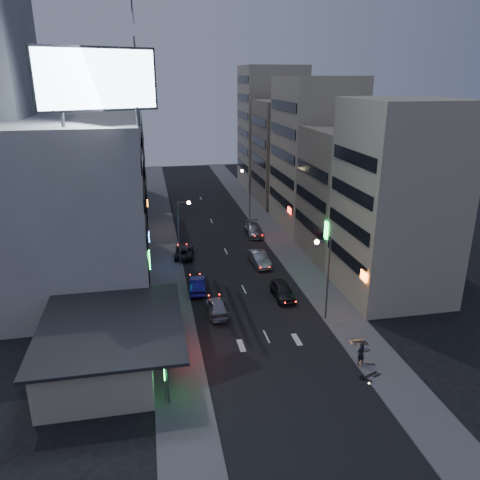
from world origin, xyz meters
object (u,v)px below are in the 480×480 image
object	(u,v)px
person	(361,353)
scooter_black_a	(376,364)
scooter_black_b	(369,337)
scooter_silver_b	(364,333)
parked_car_right_far	(254,230)
scooter_blue	(366,342)
parked_car_left	(184,252)
road_car_blue	(198,285)
scooter_silver_a	(375,356)
parked_car_right_near	(283,291)
road_car_silver	(218,307)
parked_car_right_mid	(259,259)

from	to	relation	value
person	scooter_black_a	size ratio (longest dim) A/B	0.94
scooter_black_b	scooter_silver_b	distance (m)	0.71
parked_car_right_far	scooter_silver_b	size ratio (longest dim) A/B	2.74
person	scooter_blue	distance (m)	2.62
person	scooter_silver_b	size ratio (longest dim) A/B	0.95
parked_car_left	scooter_black_a	world-z (taller)	scooter_black_a
scooter_black_a	parked_car_left	bearing A→B (deg)	1.44
scooter_blue	scooter_silver_b	size ratio (longest dim) A/B	0.91
scooter_black_a	road_car_blue	bearing A→B (deg)	11.93
person	scooter_black_b	xyz separation A→B (m)	(2.08, 2.81, -0.43)
scooter_silver_a	road_car_blue	bearing A→B (deg)	58.66
parked_car_right_far	scooter_silver_a	distance (m)	33.57
parked_car_right_near	road_car_silver	xyz separation A→B (m)	(-7.18, -2.13, -0.11)
parked_car_right_mid	parked_car_right_far	bearing A→B (deg)	75.41
parked_car_left	scooter_silver_b	world-z (taller)	scooter_silver_b
road_car_silver	scooter_black_a	distance (m)	16.03
scooter_black_b	person	bearing A→B (deg)	167.25
scooter_silver_b	road_car_silver	bearing A→B (deg)	58.41
road_car_silver	scooter_silver_b	world-z (taller)	road_car_silver
scooter_silver_b	road_car_blue	bearing A→B (deg)	46.43
person	scooter_black_a	bearing A→B (deg)	106.18
parked_car_left	person	world-z (taller)	person
scooter_silver_b	scooter_black_a	bearing A→B (deg)	166.39
scooter_black_a	scooter_black_b	xyz separation A→B (m)	(1.32, 3.96, -0.09)
parked_car_left	road_car_silver	xyz separation A→B (m)	(1.98, -15.91, 0.01)
road_car_silver	scooter_silver_b	bearing A→B (deg)	151.25
parked_car_right_mid	scooter_black_a	xyz separation A→B (m)	(3.82, -23.33, -0.07)
parked_car_right_far	scooter_black_b	bearing A→B (deg)	-81.20
scooter_silver_b	scooter_black_b	bearing A→B (deg)	-164.71
parked_car_left	road_car_silver	world-z (taller)	road_car_silver
scooter_black_a	parked_car_right_near	bearing A→B (deg)	-9.03
scooter_blue	parked_car_right_far	bearing A→B (deg)	-17.64
person	scooter_blue	xyz separation A→B (m)	(1.52, 2.10, -0.40)
parked_car_right_mid	scooter_black_a	bearing A→B (deg)	-85.66
road_car_silver	person	distance (m)	14.67
person	scooter_black_b	size ratio (longest dim) A/B	1.10
parked_car_right_near	scooter_black_b	world-z (taller)	parked_car_right_near
parked_car_right_near	road_car_silver	size ratio (longest dim) A/B	0.99
scooter_black_a	scooter_black_b	distance (m)	4.18
parked_car_right_mid	parked_car_left	world-z (taller)	parked_car_right_mid
scooter_silver_a	scooter_silver_b	bearing A→B (deg)	10.32
parked_car_left	parked_car_right_far	xyz separation A→B (m)	(10.76, 6.78, 0.13)
scooter_blue	scooter_black_b	distance (m)	0.91
road_car_blue	scooter_blue	size ratio (longest dim) A/B	2.55
parked_car_right_far	road_car_silver	xyz separation A→B (m)	(-8.78, -22.70, -0.12)
scooter_black_a	scooter_blue	size ratio (longest dim) A/B	1.12
parked_car_right_near	person	world-z (taller)	person
parked_car_left	road_car_blue	xyz separation A→B (m)	(0.60, -10.59, 0.10)
road_car_blue	scooter_silver_b	xyz separation A→B (m)	(13.20, -12.63, -0.03)
parked_car_left	road_car_blue	distance (m)	10.61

